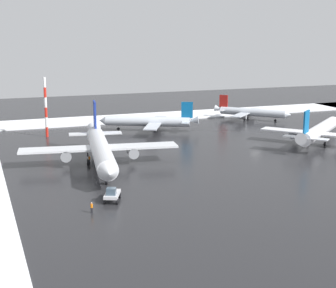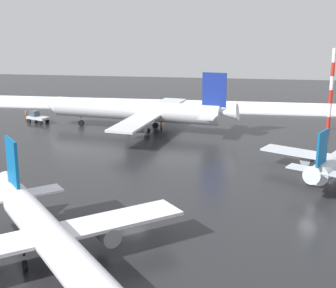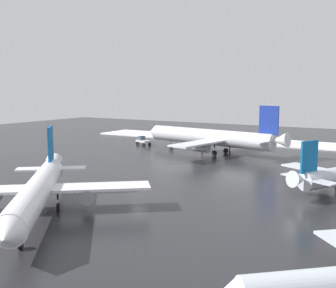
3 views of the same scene
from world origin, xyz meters
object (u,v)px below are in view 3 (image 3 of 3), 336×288
(ground_crew_mid_apron, at_px, (202,149))
(airplane_parked_portside, at_px, (212,137))
(ground_crew_by_nose_gear, at_px, (230,150))
(pushback_tug, at_px, (143,141))
(ground_crew_near_tug, at_px, (139,139))
(airplane_far_rear, at_px, (38,190))

(ground_crew_mid_apron, bearing_deg, airplane_parked_portside, 128.45)
(ground_crew_by_nose_gear, distance_m, ground_crew_mid_apron, 6.54)
(airplane_parked_portside, xyz_separation_m, pushback_tug, (3.51, 22.39, -2.62))
(ground_crew_by_nose_gear, bearing_deg, airplane_parked_portside, 85.75)
(airplane_parked_portside, xyz_separation_m, ground_crew_near_tug, (7.85, 26.66, -2.93))
(airplane_parked_portside, bearing_deg, airplane_far_rear, 102.45)
(airplane_parked_portside, bearing_deg, ground_crew_by_nose_gear, -150.51)
(airplane_parked_portside, relative_size, airplane_far_rear, 1.43)
(ground_crew_near_tug, xyz_separation_m, ground_crew_mid_apron, (-8.91, -24.60, 0.00))
(ground_crew_near_tug, xyz_separation_m, ground_crew_by_nose_gear, (-6.38, -30.63, 0.00))
(pushback_tug, bearing_deg, airplane_far_rear, 136.72)
(pushback_tug, relative_size, ground_crew_by_nose_gear, 2.98)
(pushback_tug, xyz_separation_m, ground_crew_mid_apron, (-4.58, -20.34, -0.31))
(ground_crew_mid_apron, bearing_deg, airplane_far_rear, 16.55)
(airplane_parked_portside, distance_m, ground_crew_near_tug, 27.94)
(airplane_far_rear, relative_size, ground_crew_mid_apron, 16.25)
(pushback_tug, distance_m, ground_crew_by_nose_gear, 26.45)
(airplane_parked_portside, relative_size, ground_crew_mid_apron, 23.20)
(airplane_far_rear, xyz_separation_m, ground_crew_by_nose_gear, (57.63, -0.80, -2.31))
(ground_crew_near_tug, bearing_deg, airplane_parked_portside, 138.58)
(airplane_far_rear, distance_m, ground_crew_by_nose_gear, 57.68)
(airplane_far_rear, distance_m, pushback_tug, 64.95)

